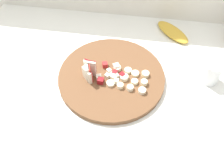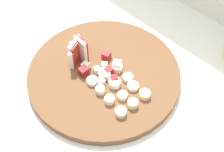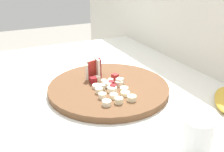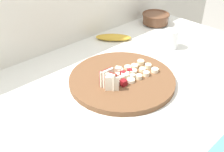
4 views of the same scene
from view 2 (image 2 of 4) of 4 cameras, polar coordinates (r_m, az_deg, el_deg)
name	(u,v)px [view 2 (image 2 of 4)]	position (r m, az deg, el deg)	size (l,w,h in m)	color
tile_backsplash	(195,66)	(1.19, 14.58, 1.74)	(2.40, 0.04, 1.29)	silver
cutting_board	(104,75)	(0.80, -1.44, 0.22)	(0.38, 0.38, 0.02)	brown
apple_wedge_fan	(78,51)	(0.81, -6.14, 4.38)	(0.05, 0.06, 0.07)	#B22D23
apple_dice_pile	(102,69)	(0.79, -1.72, 1.24)	(0.10, 0.10, 0.02)	beige
banana_slice_rows	(118,87)	(0.76, 1.01, -2.04)	(0.14, 0.11, 0.02)	white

